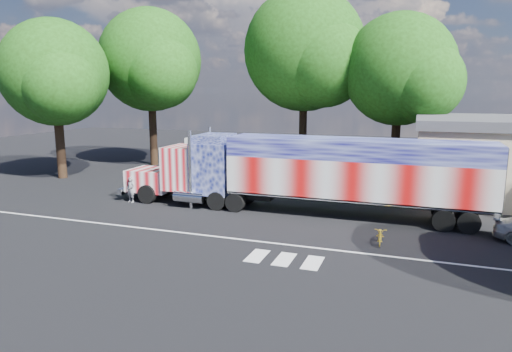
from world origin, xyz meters
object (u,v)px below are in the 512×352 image
(tree_nw_a, at_px, (151,61))
(tree_n_mid, at_px, (306,51))
(woman, at_px, (131,190))
(tree_w_a, at_px, (56,73))
(bicycle, at_px, (380,235))
(coach_bus, at_px, (259,160))
(semi_truck, at_px, (307,172))
(tree_ne_a, at_px, (401,70))

(tree_nw_a, height_order, tree_n_mid, tree_n_mid)
(woman, height_order, tree_nw_a, tree_nw_a)
(tree_w_a, relative_size, tree_n_mid, 0.79)
(bicycle, relative_size, tree_w_a, 0.12)
(coach_bus, height_order, woman, coach_bus)
(coach_bus, relative_size, tree_nw_a, 0.80)
(semi_truck, xyz_separation_m, tree_nw_a, (-17.40, 12.02, 7.18))
(coach_bus, xyz_separation_m, tree_n_mid, (1.67, 7.92, 8.61))
(tree_nw_a, xyz_separation_m, tree_n_mid, (13.53, 3.46, 0.76))
(semi_truck, relative_size, bicycle, 14.40)
(woman, height_order, bicycle, woman)
(woman, bearing_deg, tree_n_mid, 79.18)
(tree_ne_a, relative_size, tree_w_a, 1.05)
(semi_truck, bearing_deg, tree_n_mid, 104.07)
(woman, xyz_separation_m, tree_nw_a, (-6.44, 13.30, 8.76))
(coach_bus, xyz_separation_m, tree_w_a, (-15.28, -3.73, 6.50))
(tree_ne_a, distance_m, tree_w_a, 26.93)
(coach_bus, xyz_separation_m, woman, (-5.42, -8.83, -0.90))
(semi_truck, height_order, tree_n_mid, tree_n_mid)
(tree_n_mid, bearing_deg, tree_w_a, -145.50)
(tree_ne_a, height_order, tree_n_mid, tree_n_mid)
(semi_truck, height_order, tree_ne_a, tree_ne_a)
(bicycle, distance_m, tree_nw_a, 28.69)
(tree_w_a, xyz_separation_m, tree_nw_a, (3.42, 8.19, 1.36))
(semi_truck, distance_m, tree_nw_a, 22.33)
(tree_ne_a, relative_size, tree_nw_a, 0.91)
(semi_truck, bearing_deg, tree_nw_a, 145.37)
(woman, distance_m, bicycle, 15.67)
(tree_w_a, distance_m, tree_nw_a, 8.98)
(bicycle, height_order, tree_w_a, tree_w_a)
(woman, height_order, tree_w_a, tree_w_a)
(tree_ne_a, bearing_deg, tree_w_a, -158.70)
(semi_truck, relative_size, tree_ne_a, 1.68)
(woman, xyz_separation_m, bicycle, (15.39, -2.90, -0.41))
(semi_truck, height_order, bicycle, semi_truck)
(tree_nw_a, bearing_deg, tree_w_a, -112.69)
(woman, xyz_separation_m, tree_w_a, (-9.86, 5.11, 7.41))
(semi_truck, relative_size, tree_w_a, 1.76)
(tree_n_mid, bearing_deg, bicycle, -67.10)
(bicycle, bearing_deg, tree_nw_a, 139.95)
(woman, distance_m, tree_nw_a, 17.18)
(bicycle, relative_size, tree_n_mid, 0.10)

